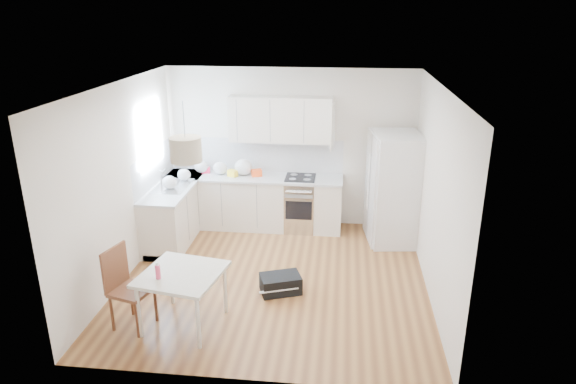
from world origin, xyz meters
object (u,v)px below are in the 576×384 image
object	(u,v)px
refrigerator	(395,189)
dining_chair	(132,289)
dining_table	(182,278)
gym_bag	(281,284)

from	to	relation	value
refrigerator	dining_chair	xyz separation A→B (m)	(-3.25, -2.80, -0.39)
refrigerator	dining_table	distance (m)	3.81
dining_chair	gym_bag	bearing A→B (deg)	46.06
dining_table	dining_chair	xyz separation A→B (m)	(-0.59, -0.09, -0.13)
refrigerator	dining_table	bearing A→B (deg)	-141.74
refrigerator	gym_bag	size ratio (longest dim) A/B	3.40
refrigerator	dining_chair	world-z (taller)	refrigerator
dining_table	gym_bag	bearing A→B (deg)	49.97
refrigerator	dining_chair	size ratio (longest dim) A/B	1.78
gym_bag	dining_chair	bearing A→B (deg)	-169.77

